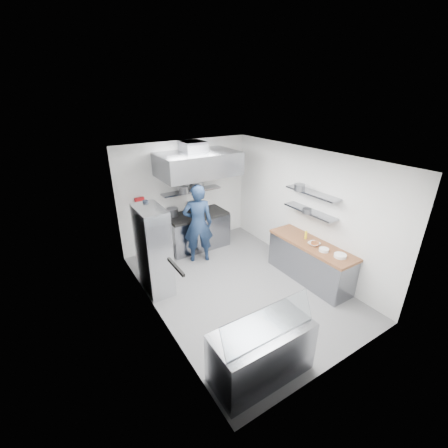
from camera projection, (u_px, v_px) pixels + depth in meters
floor at (239, 286)px, 6.53m from camera, size 5.00×5.00×0.00m
ceiling at (242, 157)px, 5.40m from camera, size 5.00×5.00×0.00m
wall_back at (186, 194)px, 7.90m from camera, size 3.60×2.80×0.02m
wall_front at (346, 292)px, 4.03m from camera, size 3.60×2.80×0.02m
wall_left at (153, 251)px, 5.09m from camera, size 2.80×5.00×0.02m
wall_right at (304, 210)px, 6.84m from camera, size 2.80×5.00×0.02m
gas_range at (197, 231)px, 8.02m from camera, size 1.60×0.80×0.90m
cooktop at (197, 215)px, 7.83m from camera, size 1.57×0.78×0.06m
stock_pot_left at (172, 212)px, 7.65m from camera, size 0.29×0.29×0.20m
stock_pot_mid at (194, 206)px, 8.03m from camera, size 0.34×0.34×0.24m
over_range_shelf at (192, 191)px, 7.78m from camera, size 1.60×0.30×0.04m
shelf_pot_a at (184, 190)px, 7.49m from camera, size 0.24×0.24×0.18m
shelf_pot_b at (198, 186)px, 7.76m from camera, size 0.30×0.30×0.22m
extractor_hood at (198, 164)px, 7.14m from camera, size 1.90×1.15×0.55m
hood_duct at (193, 146)px, 7.16m from camera, size 0.55×0.55×0.24m
red_firebox at (140, 203)px, 7.24m from camera, size 0.22×0.10×0.26m
chef at (198, 224)px, 7.17m from camera, size 0.84×0.70×1.96m
wire_rack at (153, 250)px, 6.08m from camera, size 0.50×0.90×1.85m
rack_bin_a at (151, 252)px, 6.29m from camera, size 0.18×0.22×0.20m
rack_bin_b at (144, 226)px, 6.27m from camera, size 0.13×0.17×0.15m
rack_jar at (146, 205)px, 6.02m from camera, size 0.11×0.11×0.18m
knife_strip at (176, 267)px, 4.34m from camera, size 0.04×0.55×0.05m
prep_counter_base at (309, 262)px, 6.62m from camera, size 0.62×2.00×0.84m
prep_counter_top at (312, 244)px, 6.44m from camera, size 0.65×2.04×0.06m
plate_stack_a at (340, 256)px, 5.87m from camera, size 0.24×0.24×0.06m
plate_stack_b at (324, 250)px, 6.09m from camera, size 0.20×0.20×0.06m
copper_pan at (315, 244)px, 6.34m from camera, size 0.17×0.17×0.06m
squeeze_bottle at (306, 235)px, 6.59m from camera, size 0.05×0.05×0.18m
mixing_bowl at (314, 244)px, 6.33m from camera, size 0.27×0.27×0.06m
wall_shelf_lower at (310, 211)px, 6.49m from camera, size 0.30×1.30×0.04m
wall_shelf_upper at (312, 193)px, 6.32m from camera, size 0.30×1.30×0.04m
shelf_pot_c at (307, 211)px, 6.33m from camera, size 0.20×0.20×0.10m
shelf_pot_d at (300, 187)px, 6.39m from camera, size 0.24×0.24×0.14m
display_case at (261, 352)px, 4.33m from camera, size 1.50×0.70×0.85m
display_glass at (269, 323)px, 3.97m from camera, size 1.47×0.19×0.42m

